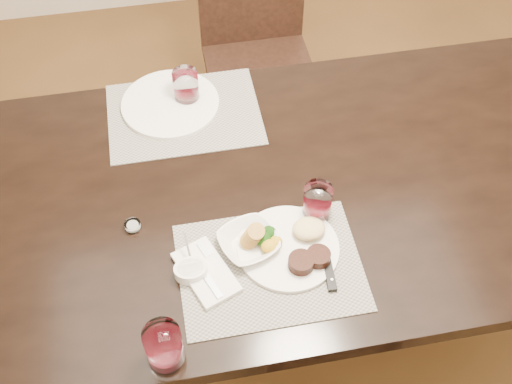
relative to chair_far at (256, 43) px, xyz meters
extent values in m
plane|color=#442C15|center=(0.00, -0.93, -0.50)|extent=(4.50, 4.50, 0.00)
cube|color=black|center=(0.00, -0.93, 0.22)|extent=(2.00, 1.00, 0.05)
cube|color=black|center=(-0.92, -0.51, -0.15)|extent=(0.08, 0.08, 0.70)
cube|color=black|center=(0.00, -0.08, -0.07)|extent=(0.42, 0.42, 0.04)
cube|color=black|center=(-0.18, -0.26, -0.30)|extent=(0.04, 0.04, 0.41)
cube|color=black|center=(0.18, -0.26, -0.30)|extent=(0.04, 0.04, 0.41)
cube|color=black|center=(-0.18, 0.10, -0.30)|extent=(0.04, 0.04, 0.41)
cube|color=black|center=(0.18, 0.10, -0.30)|extent=(0.04, 0.04, 0.41)
cube|color=gray|center=(-0.19, -1.18, 0.25)|extent=(0.46, 0.34, 0.00)
cube|color=gray|center=(-0.34, -0.60, 0.25)|extent=(0.46, 0.34, 0.00)
cylinder|color=silver|center=(-0.13, -1.14, 0.26)|extent=(0.26, 0.26, 0.01)
cylinder|color=black|center=(-0.11, -1.20, 0.28)|extent=(0.07, 0.07, 0.03)
cylinder|color=black|center=(-0.06, -1.19, 0.28)|extent=(0.06, 0.06, 0.03)
ellipsoid|color=#DCBE84|center=(-0.07, -1.11, 0.28)|extent=(0.09, 0.07, 0.04)
ellipsoid|color=#1A450D|center=(-0.19, -1.11, 0.28)|extent=(0.04, 0.04, 0.03)
ellipsoid|color=#BF8518|center=(-0.18, -1.14, 0.28)|extent=(0.04, 0.04, 0.03)
cube|color=white|center=(-0.35, -1.17, 0.26)|extent=(0.16, 0.21, 0.01)
cube|color=white|center=(-0.35, -1.19, 0.27)|extent=(0.06, 0.13, 0.01)
cube|color=white|center=(-0.34, -1.11, 0.27)|extent=(0.04, 0.05, 0.00)
cube|color=white|center=(-0.04, -1.10, 0.25)|extent=(0.03, 0.15, 0.00)
cube|color=black|center=(-0.04, -1.23, 0.26)|extent=(0.03, 0.11, 0.01)
imported|color=silver|center=(-0.23, -1.11, 0.27)|extent=(0.19, 0.19, 0.04)
cylinder|color=#B47F38|center=(-0.23, -1.11, 0.29)|extent=(0.04, 0.05, 0.05)
cylinder|color=silver|center=(-0.38, -1.17, 0.27)|extent=(0.08, 0.08, 0.03)
cylinder|color=#0B330C|center=(-0.38, -1.17, 0.28)|extent=(0.07, 0.07, 0.01)
cube|color=white|center=(-0.38, -1.11, 0.30)|extent=(0.01, 0.06, 0.04)
cylinder|color=white|center=(-0.03, -1.04, 0.30)|extent=(0.08, 0.08, 0.10)
cylinder|color=#38050C|center=(-0.03, -1.04, 0.26)|extent=(0.06, 0.06, 0.03)
cylinder|color=silver|center=(-0.37, -0.55, 0.26)|extent=(0.30, 0.30, 0.01)
cylinder|color=white|center=(-0.32, -0.54, 0.30)|extent=(0.08, 0.08, 0.11)
cylinder|color=#38050C|center=(-0.32, -0.54, 0.26)|extent=(0.07, 0.07, 0.03)
cylinder|color=white|center=(-0.47, -1.37, 0.31)|extent=(0.09, 0.09, 0.12)
cylinder|color=#38050C|center=(-0.47, -1.37, 0.26)|extent=(0.07, 0.07, 0.03)
cylinder|color=white|center=(-0.52, -0.99, 0.26)|extent=(0.04, 0.04, 0.02)
cylinder|color=white|center=(-0.52, -0.99, 0.25)|extent=(0.03, 0.03, 0.01)
camera|label=1|loc=(-0.38, -2.02, 1.64)|focal=45.00mm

